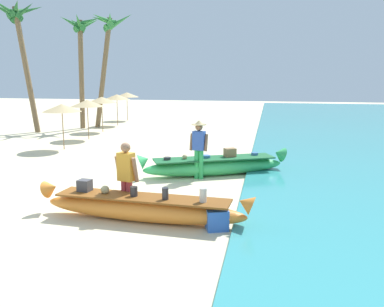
# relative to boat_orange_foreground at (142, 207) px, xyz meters

# --- Properties ---
(ground_plane) EXTENTS (80.00, 80.00, 0.00)m
(ground_plane) POSITION_rel_boat_orange_foreground_xyz_m (-1.48, 1.20, -0.30)
(ground_plane) COLOR beige
(boat_orange_foreground) EXTENTS (4.86, 0.99, 0.84)m
(boat_orange_foreground) POSITION_rel_boat_orange_foreground_xyz_m (0.00, 0.00, 0.00)
(boat_orange_foreground) COLOR orange
(boat_orange_foreground) RESTS_ON ground
(boat_green_midground) EXTENTS (4.59, 2.59, 0.86)m
(boat_green_midground) POSITION_rel_boat_orange_foreground_xyz_m (0.98, 4.41, 0.01)
(boat_green_midground) COLOR #38B760
(boat_green_midground) RESTS_ON ground
(person_vendor_hatted) EXTENTS (0.57, 0.44, 1.79)m
(person_vendor_hatted) POSITION_rel_boat_orange_foreground_xyz_m (0.58, 3.86, 0.73)
(person_vendor_hatted) COLOR green
(person_vendor_hatted) RESTS_ON ground
(person_tourist_customer) EXTENTS (0.59, 0.36, 1.65)m
(person_tourist_customer) POSITION_rel_boat_orange_foreground_xyz_m (-0.46, 0.36, 0.62)
(person_tourist_customer) COLOR #B2383D
(person_tourist_customer) RESTS_ON ground
(parasol_row_0) EXTENTS (1.60, 1.60, 1.91)m
(parasol_row_0) POSITION_rel_boat_orange_foreground_xyz_m (-5.86, 7.75, 1.44)
(parasol_row_0) COLOR #8E6B47
(parasol_row_0) RESTS_ON ground
(parasol_row_1) EXTENTS (1.60, 1.60, 1.91)m
(parasol_row_1) POSITION_rel_boat_orange_foreground_xyz_m (-6.01, 10.54, 1.44)
(parasol_row_1) COLOR #8E6B47
(parasol_row_1) RESTS_ON ground
(parasol_row_2) EXTENTS (1.60, 1.60, 1.91)m
(parasol_row_2) POSITION_rel_boat_orange_foreground_xyz_m (-6.40, 13.21, 1.44)
(parasol_row_2) COLOR #8E6B47
(parasol_row_2) RESTS_ON ground
(parasol_row_3) EXTENTS (1.60, 1.60, 1.91)m
(parasol_row_3) POSITION_rel_boat_orange_foreground_xyz_m (-6.61, 16.08, 1.44)
(parasol_row_3) COLOR #8E6B47
(parasol_row_3) RESTS_ON ground
(parasol_row_4) EXTENTS (1.60, 1.60, 1.91)m
(parasol_row_4) POSITION_rel_boat_orange_foreground_xyz_m (-6.97, 18.90, 1.44)
(parasol_row_4) COLOR #8E6B47
(parasol_row_4) RESTS_ON ground
(palm_tree_tall_inland) EXTENTS (2.39, 2.88, 6.91)m
(palm_tree_tall_inland) POSITION_rel_boat_orange_foreground_xyz_m (-10.51, 12.34, 5.33)
(palm_tree_tall_inland) COLOR brown
(palm_tree_tall_inland) RESTS_ON ground
(palm_tree_leaning_seaward) EXTENTS (2.26, 2.70, 6.41)m
(palm_tree_leaning_seaward) POSITION_rel_boat_orange_foreground_xyz_m (-8.01, 14.44, 4.72)
(palm_tree_leaning_seaward) COLOR brown
(palm_tree_leaning_seaward) RESTS_ON ground
(palm_tree_mid_cluster) EXTENTS (2.57, 2.54, 6.59)m
(palm_tree_mid_cluster) POSITION_rel_boat_orange_foreground_xyz_m (-6.58, 15.02, 4.95)
(palm_tree_mid_cluster) COLOR brown
(palm_tree_mid_cluster) RESTS_ON ground
(cooler_box) EXTENTS (0.53, 0.49, 0.43)m
(cooler_box) POSITION_rel_boat_orange_foreground_xyz_m (1.65, -0.21, -0.09)
(cooler_box) COLOR blue
(cooler_box) RESTS_ON ground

